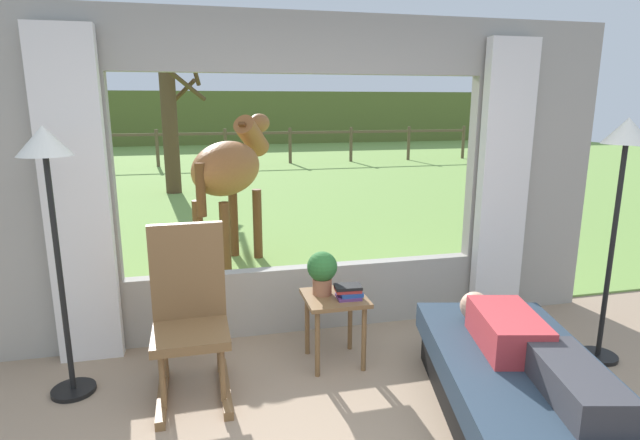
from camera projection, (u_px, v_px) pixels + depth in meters
The scene contains 16 objects.
back_wall_with_window at pixel (307, 183), 4.10m from camera, with size 5.20×0.12×2.55m.
curtain_panel_left at pixel (77, 202), 3.59m from camera, with size 0.44×0.10×2.40m, color silver.
curtain_panel_right at pixel (503, 184), 4.36m from camera, with size 0.44×0.10×2.40m, color silver.
outdoor_pasture_lawn at pixel (228, 169), 14.70m from camera, with size 36.00×21.68×0.02m, color #759E47.
distant_hill_ridge at pixel (214, 118), 23.76m from camera, with size 36.00×2.00×2.40m, color #5E6B30.
recliner_sofa at pixel (517, 389), 3.04m from camera, with size 1.27×1.86×0.42m.
reclining_person at pixel (527, 346), 2.92m from camera, with size 0.47×1.43×0.22m.
rocking_chair at pixel (190, 312), 3.33m from camera, with size 0.49×0.69×1.12m.
side_table at pixel (335, 308), 3.70m from camera, with size 0.44×0.44×0.52m.
potted_plant at pixel (322, 270), 3.68m from camera, with size 0.22×0.22×0.32m.
book_stack at pixel (349, 292), 3.63m from camera, with size 0.20×0.17×0.10m.
floor_lamp_left at pixel (49, 182), 3.08m from camera, with size 0.32×0.32×1.75m.
floor_lamp_right at pixel (623, 168), 3.53m from camera, with size 0.32×0.32×1.79m.
horse at pixel (231, 169), 5.77m from camera, with size 1.23×1.73×1.73m.
pasture_tree at pixel (171, 118), 10.47m from camera, with size 0.93×1.38×3.46m.
pasture_fence_line at pixel (225, 141), 15.50m from camera, with size 16.10×0.10×1.10m.
Camera 1 is at (-0.84, -1.71, 1.88)m, focal length 28.58 mm.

